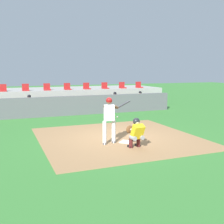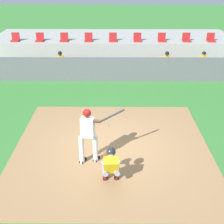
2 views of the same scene
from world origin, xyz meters
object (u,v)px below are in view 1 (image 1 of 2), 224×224
at_px(stadium_seat_2, 26,89).
at_px(stadium_seat_6, 105,87).
at_px(dugout_player_0, 30,105).
at_px(stadium_seat_3, 47,88).
at_px(batter_at_plate, 110,117).
at_px(stadium_seat_7, 122,86).
at_px(dugout_player_1, 116,101).
at_px(dugout_player_2, 141,100).
at_px(catcher_crouched, 136,132).
at_px(stadium_seat_4, 67,88).
at_px(stadium_seat_1, 3,89).
at_px(stadium_seat_8, 139,86).
at_px(home_plate, 126,142).
at_px(stadium_seat_5, 87,87).

height_order(stadium_seat_2, stadium_seat_6, same).
relative_size(dugout_player_0, stadium_seat_3, 2.71).
height_order(batter_at_plate, stadium_seat_3, stadium_seat_3).
height_order(stadium_seat_6, stadium_seat_7, same).
bearing_deg(stadium_seat_2, dugout_player_0, -89.03).
relative_size(dugout_player_1, dugout_player_2, 1.00).
relative_size(dugout_player_1, stadium_seat_7, 2.71).
xyz_separation_m(dugout_player_1, stadium_seat_6, (-0.04, 2.03, 0.86)).
relative_size(catcher_crouched, stadium_seat_7, 4.07).
distance_m(batter_at_plate, stadium_seat_7, 11.30).
bearing_deg(dugout_player_0, stadium_seat_4, 35.48).
xyz_separation_m(catcher_crouched, stadium_seat_7, (4.35, 11.06, 0.93)).
xyz_separation_m(dugout_player_0, dugout_player_2, (7.76, 0.00, 0.00)).
distance_m(stadium_seat_1, stadium_seat_8, 10.11).
height_order(batter_at_plate, stadium_seat_8, stadium_seat_8).
bearing_deg(stadium_seat_4, dugout_player_1, -34.83).
bearing_deg(stadium_seat_4, stadium_seat_2, 180.00).
xyz_separation_m(stadium_seat_2, stadium_seat_6, (5.78, 0.00, 0.00)).
height_order(catcher_crouched, stadium_seat_4, stadium_seat_4).
height_order(dugout_player_0, stadium_seat_8, stadium_seat_8).
bearing_deg(home_plate, stadium_seat_7, 66.94).
bearing_deg(catcher_crouched, dugout_player_1, 71.93).
xyz_separation_m(catcher_crouched, stadium_seat_5, (1.46, 11.06, 0.93)).
height_order(home_plate, dugout_player_2, dugout_player_2).
height_order(stadium_seat_2, stadium_seat_5, same).
xyz_separation_m(home_plate, catcher_crouched, (-0.02, -0.88, 0.59)).
distance_m(dugout_player_0, stadium_seat_5, 4.83).
distance_m(stadium_seat_2, stadium_seat_6, 5.78).
distance_m(stadium_seat_7, stadium_seat_8, 1.44).
distance_m(dugout_player_1, stadium_seat_8, 3.61).
distance_m(catcher_crouched, dugout_player_2, 10.28).
height_order(stadium_seat_2, stadium_seat_8, same).
bearing_deg(stadium_seat_3, stadium_seat_8, 0.00).
bearing_deg(stadium_seat_4, catcher_crouched, -90.10).
height_order(dugout_player_1, stadium_seat_8, stadium_seat_8).
xyz_separation_m(dugout_player_0, stadium_seat_6, (5.74, 2.03, 0.86)).
relative_size(dugout_player_1, stadium_seat_5, 2.71).
bearing_deg(stadium_seat_7, dugout_player_0, -164.19).
bearing_deg(stadium_seat_7, stadium_seat_2, 180.00).
bearing_deg(dugout_player_2, dugout_player_1, 180.00).
bearing_deg(stadium_seat_3, stadium_seat_1, 180.00).
distance_m(dugout_player_1, stadium_seat_3, 4.90).
height_order(batter_at_plate, stadium_seat_1, stadium_seat_1).
relative_size(stadium_seat_1, stadium_seat_7, 1.00).
bearing_deg(dugout_player_2, batter_at_plate, -124.58).
height_order(home_plate, stadium_seat_5, stadium_seat_5).
relative_size(stadium_seat_1, stadium_seat_6, 1.00).
xyz_separation_m(dugout_player_2, stadium_seat_3, (-6.35, 2.03, 0.86)).
relative_size(stadium_seat_2, stadium_seat_8, 1.00).
bearing_deg(batter_at_plate, stadium_seat_2, 102.36).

